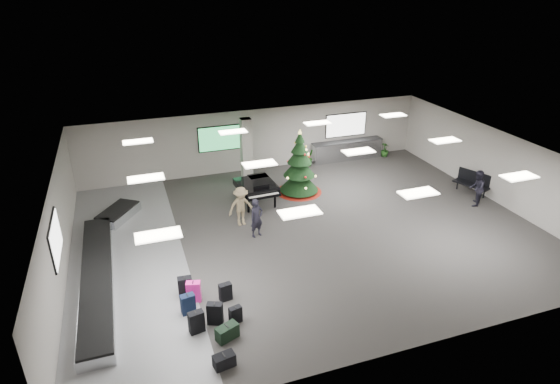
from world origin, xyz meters
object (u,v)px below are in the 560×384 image
object	(u,v)px
grand_piano	(256,187)
pink_suitcase	(194,292)
traveler_bench	(477,188)
potted_plant_left	(309,158)
baggage_carousel	(102,263)
potted_plant_right	(385,150)
service_counter	(347,150)
christmas_tree	(299,171)
bench	(474,182)
traveler_b	(241,206)
traveler_a	(257,218)

from	to	relation	value
grand_piano	pink_suitcase	bearing A→B (deg)	-125.93
traveler_bench	potted_plant_left	size ratio (longest dim) A/B	1.86
baggage_carousel	grand_piano	xyz separation A→B (m)	(6.56, 3.09, 0.62)
grand_piano	potted_plant_left	world-z (taller)	grand_piano
potted_plant_right	grand_piano	bearing A→B (deg)	-158.40
service_counter	christmas_tree	world-z (taller)	christmas_tree
christmas_tree	grand_piano	world-z (taller)	christmas_tree
grand_piano	traveler_bench	world-z (taller)	traveler_bench
baggage_carousel	traveler_bench	bearing A→B (deg)	-0.83
potted_plant_left	potted_plant_right	xyz separation A→B (m)	(4.55, -0.13, -0.04)
baggage_carousel	christmas_tree	bearing A→B (deg)	22.45
bench	traveler_b	bearing A→B (deg)	153.79
service_counter	traveler_bench	size ratio (longest dim) A/B	2.46
traveler_a	potted_plant_left	bearing A→B (deg)	31.57
christmas_tree	potted_plant_right	xyz separation A→B (m)	(6.28, 2.82, -0.65)
christmas_tree	pink_suitcase	bearing A→B (deg)	-133.00
traveler_a	potted_plant_right	xyz separation A→B (m)	(9.32, 6.10, -0.38)
bench	traveler_b	size ratio (longest dim) A/B	1.03
grand_piano	bench	xyz separation A→B (m)	(9.89, -2.26, -0.24)
baggage_carousel	bench	bearing A→B (deg)	2.88
christmas_tree	grand_piano	xyz separation A→B (m)	(-2.24, -0.55, -0.23)
pink_suitcase	grand_piano	bearing A→B (deg)	72.98
traveler_a	traveler_b	bearing A→B (deg)	86.22
baggage_carousel	traveler_a	size ratio (longest dim) A/B	6.16
service_counter	traveler_a	xyz separation A→B (m)	(-7.08, -6.38, 0.24)
pink_suitcase	traveler_a	xyz separation A→B (m)	(3.02, 3.23, 0.44)
baggage_carousel	grand_piano	bearing A→B (deg)	25.18
service_counter	christmas_tree	xyz separation A→B (m)	(-4.03, -3.09, 0.51)
traveler_bench	pink_suitcase	bearing A→B (deg)	-30.59
service_counter	christmas_tree	bearing A→B (deg)	-142.51
baggage_carousel	traveler_a	world-z (taller)	traveler_a
christmas_tree	potted_plant_right	size ratio (longest dim) A/B	3.81
pink_suitcase	traveler_b	distance (m)	5.10
bench	christmas_tree	bearing A→B (deg)	136.76
baggage_carousel	traveler_a	distance (m)	5.80
service_counter	grand_piano	xyz separation A→B (m)	(-6.28, -3.65, 0.28)
baggage_carousel	potted_plant_right	size ratio (longest dim) A/B	12.01
pink_suitcase	traveler_b	xyz separation A→B (m)	(2.69, 4.31, 0.49)
christmas_tree	traveler_bench	size ratio (longest dim) A/B	1.87
pink_suitcase	potted_plant_right	world-z (taller)	potted_plant_right
pink_suitcase	traveler_bench	size ratio (longest dim) A/B	0.43
christmas_tree	traveler_b	xyz separation A→B (m)	(-3.38, -2.20, -0.22)
potted_plant_left	baggage_carousel	bearing A→B (deg)	-147.99
pink_suitcase	bench	xyz separation A→B (m)	(13.72, 3.70, 0.24)
pink_suitcase	potted_plant_left	size ratio (longest dim) A/B	0.81
bench	pink_suitcase	bearing A→B (deg)	172.04
grand_piano	traveler_a	world-z (taller)	traveler_a
service_counter	traveler_b	world-z (taller)	traveler_b
traveler_bench	potted_plant_right	world-z (taller)	traveler_bench
baggage_carousel	bench	xyz separation A→B (m)	(16.45, 0.83, 0.37)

